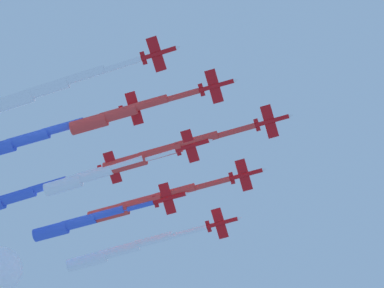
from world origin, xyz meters
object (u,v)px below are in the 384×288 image
Objects in this scene: jet_starboard_inner at (121,113)px; jet_trail_port at (30,139)px; jet_port_mid at (96,174)px; jet_starboard_mid at (121,251)px; jet_port_inner at (143,203)px; jet_port_outer at (49,89)px; jet_lead at (162,152)px; jet_starboard_outer at (81,222)px; jet_trail_starboard at (18,196)px.

jet_starboard_inner is 25.10m from jet_trail_port.
jet_port_mid is 0.91× the size of jet_starboard_mid.
jet_trail_port is at bearing -143.75° from jet_starboard_mid.
jet_port_inner is at bearing 58.24° from jet_starboard_inner.
jet_starboard_inner reaches higher than jet_port_outer.
jet_starboard_inner is 19.00m from jet_port_outer.
jet_port_inner is 26.46m from jet_starboard_inner.
jet_lead reaches higher than jet_starboard_outer.
jet_starboard_inner is at bearing -108.73° from jet_starboard_mid.
jet_port_outer is (-18.88, -0.84, -2.05)m from jet_starboard_inner.
jet_port_mid is 26.25m from jet_port_outer.
jet_starboard_inner is 0.91× the size of jet_port_outer.
jet_port_mid is (-14.52, -4.51, -1.41)m from jet_port_inner.
jet_starboard_mid is at bearing 26.01° from jet_starboard_outer.
jet_lead is 1.14× the size of jet_starboard_outer.
jet_port_outer is 39.41m from jet_starboard_outer.
jet_port_outer is (-32.10, -7.11, -1.27)m from jet_lead.
jet_starboard_mid is 52.26m from jet_port_outer.
jet_starboard_outer is at bearing 140.84° from jet_port_inner.
jet_lead is 1.00× the size of jet_starboard_mid.
jet_lead is 1.00× the size of jet_trail_port.
jet_trail_port is (-33.05, -24.24, 0.15)m from jet_starboard_mid.
jet_port_outer is at bearing -87.91° from jet_trail_port.
jet_trail_starboard is at bearing 118.62° from jet_starboard_inner.
jet_port_inner reaches higher than jet_port_mid.
jet_port_mid is at bearing 6.63° from jet_trail_port.
jet_starboard_inner reaches higher than jet_trail_starboard.
jet_port_inner is 0.98× the size of jet_trail_port.
jet_trail_starboard is at bearing -165.64° from jet_starboard_mid.
jet_port_inner is 1.05× the size of jet_trail_starboard.
jet_trail_starboard is (-30.73, 25.81, -0.58)m from jet_lead.
jet_trail_starboard reaches higher than jet_port_outer.
jet_trail_port is 1.08× the size of jet_trail_starboard.
jet_starboard_inner is at bearing 2.54° from jet_port_outer.
jet_starboard_outer is at bearing 60.84° from jet_port_outer.
jet_port_inner is at bearing -88.84° from jet_starboard_mid.
jet_port_outer is 0.97× the size of jet_trail_port.
jet_trail_port is (-19.81, -17.77, 2.51)m from jet_starboard_outer.
jet_starboard_inner reaches higher than jet_port_inner.
jet_starboard_inner is at bearing -154.64° from jet_lead.
jet_port_inner is 1.08× the size of jet_port_mid.
jet_starboard_mid is 1.14× the size of jet_starboard_outer.
jet_starboard_mid is (-0.36, 17.54, 1.16)m from jet_port_inner.
jet_lead is 34.11m from jet_trail_port.
jet_starboard_inner is 42.28m from jet_starboard_mid.
jet_lead is at bearing -40.32° from jet_port_mid.
jet_lead reaches higher than jet_port_mid.
jet_trail_starboard is (-31.08, -7.96, -2.15)m from jet_starboard_mid.
jet_trail_starboard is at bearing 83.08° from jet_trail_port.
jet_starboard_inner reaches higher than jet_lead.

